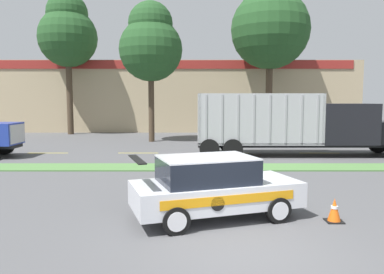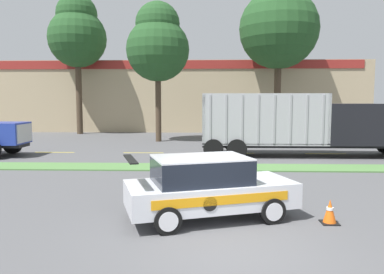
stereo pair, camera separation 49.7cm
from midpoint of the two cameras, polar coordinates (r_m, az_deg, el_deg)
The scene contains 13 objects.
ground_plane at distance 8.24m, azimuth 5.76°, elevation -16.70°, with size 600.00×600.00×0.00m, color #515154.
grass_verge at distance 17.45m, azimuth 2.75°, elevation -4.62°, with size 120.00×1.82×0.06m, color #517F42.
centre_line_2 at distance 23.98m, azimuth -21.42°, elevation -2.27°, with size 2.40×0.14×0.01m, color yellow.
centre_line_3 at distance 22.56m, azimuth -8.56°, elevation -2.42°, with size 2.40×0.14×0.01m, color yellow.
centre_line_4 at distance 22.38m, azimuth 5.25°, elevation -2.45°, with size 2.40×0.14×0.01m, color yellow.
centre_line_5 at distance 23.47m, azimuth 18.52°, elevation -2.34°, with size 2.40×0.14×0.01m, color yellow.
dump_truck_mid at distance 22.20m, azimuth 18.54°, elevation 1.38°, with size 11.90×2.68×3.50m.
rally_car at distance 9.98m, azimuth 2.02°, elevation -7.53°, with size 4.75×3.15×1.69m.
traffic_cone at distance 10.39m, azimuth 19.83°, elevation -10.49°, with size 0.43×0.43×0.62m.
store_building_backdrop at distance 42.50m, azimuth -5.90°, elevation 6.07°, with size 41.53×12.10×7.00m.
tree_behind_left at distance 34.90m, azimuth 11.69°, elevation 16.82°, with size 6.90×6.90×14.50m.
tree_behind_centre at distance 28.88m, azimuth -6.56°, elevation 13.97°, with size 4.72×4.72×10.44m.
tree_behind_right at distance 37.04m, azimuth -18.55°, elevation 14.89°, with size 5.31×5.31×12.79m.
Camera 1 is at (-1.01, -7.59, 3.12)m, focal length 35.00 mm.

